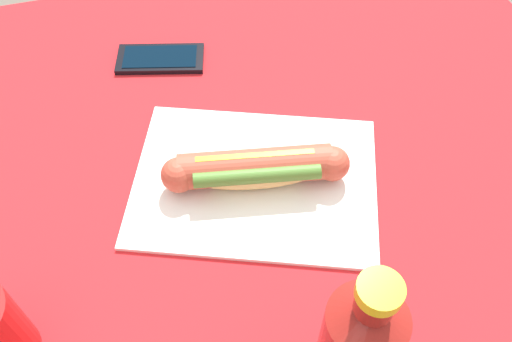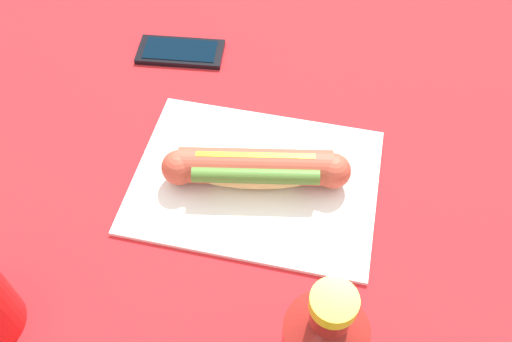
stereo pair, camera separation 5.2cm
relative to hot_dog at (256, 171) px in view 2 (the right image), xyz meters
name	(u,v)px [view 2 (the right image)]	position (x,y,z in m)	size (l,w,h in m)	color
dining_table	(264,234)	(-0.01, -0.01, -0.17)	(1.05, 0.98, 0.76)	brown
paper_wrapper	(256,183)	(0.00, 0.00, -0.03)	(0.32, 0.24, 0.01)	white
hot_dog	(256,171)	(0.00, 0.00, 0.00)	(0.24, 0.09, 0.05)	#DBB26B
cell_phone	(181,52)	(0.08, -0.28, -0.03)	(0.15, 0.10, 0.01)	black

